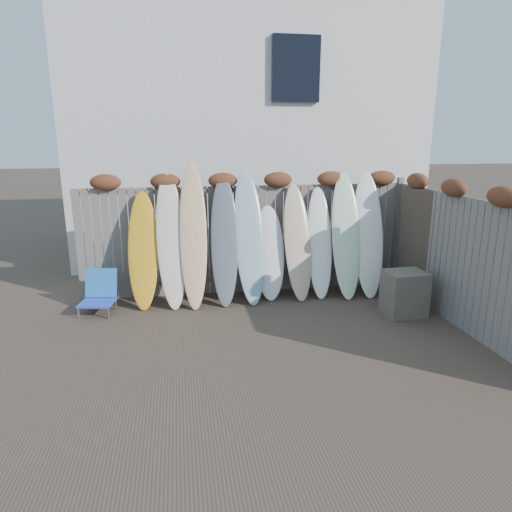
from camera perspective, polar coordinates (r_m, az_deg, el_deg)
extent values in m
plane|color=#493A2D|center=(6.55, 1.80, -11.16)|extent=(80.00, 80.00, 0.00)
cube|color=slate|center=(8.46, -1.37, 2.03)|extent=(6.00, 0.10, 2.00)
cube|color=slate|center=(9.36, 17.14, 2.92)|extent=(0.10, 0.10, 2.10)
ellipsoid|color=brown|center=(8.25, -18.30, 8.72)|extent=(0.52, 0.28, 0.28)
ellipsoid|color=brown|center=(8.17, -11.27, 9.12)|extent=(0.52, 0.28, 0.28)
ellipsoid|color=brown|center=(8.20, -4.18, 9.38)|extent=(0.52, 0.28, 0.28)
ellipsoid|color=brown|center=(8.36, 2.75, 9.50)|extent=(0.52, 0.28, 0.28)
ellipsoid|color=brown|center=(8.63, 9.34, 9.49)|extent=(0.52, 0.28, 0.28)
ellipsoid|color=brown|center=(9.00, 15.46, 9.37)|extent=(0.52, 0.28, 0.28)
cube|color=slate|center=(7.53, 24.54, -0.93)|extent=(0.10, 4.40, 2.00)
ellipsoid|color=brown|center=(6.75, 28.53, 6.51)|extent=(0.28, 0.56, 0.28)
ellipsoid|color=brown|center=(7.64, 23.50, 7.83)|extent=(0.28, 0.56, 0.28)
ellipsoid|color=brown|center=(8.58, 19.53, 8.82)|extent=(0.28, 0.56, 0.28)
cube|color=silver|center=(12.39, -1.92, 15.36)|extent=(8.00, 5.00, 6.00)
cube|color=black|center=(10.12, 5.01, 22.28)|extent=(1.00, 0.12, 1.30)
cube|color=blue|center=(8.01, -19.24, -5.53)|extent=(0.61, 0.55, 0.03)
cube|color=#2775C3|center=(8.15, -18.79, -3.18)|extent=(0.55, 0.26, 0.49)
cylinder|color=silver|center=(7.96, -21.31, -6.62)|extent=(0.03, 0.03, 0.20)
cylinder|color=#AAABB1|center=(8.30, -20.30, -5.65)|extent=(0.03, 0.03, 0.20)
cylinder|color=#ACACB3|center=(7.79, -17.98, -6.78)|extent=(0.03, 0.03, 0.20)
cylinder|color=#9FA0A6|center=(8.14, -17.10, -5.77)|extent=(0.03, 0.03, 0.20)
cube|color=#484036|center=(7.88, 18.06, -4.45)|extent=(0.65, 0.55, 0.74)
cube|color=#483F2C|center=(8.40, 20.47, 0.91)|extent=(0.38, 1.29, 1.98)
ellipsoid|color=gold|center=(7.98, -13.94, 0.68)|extent=(0.56, 0.73, 1.96)
ellipsoid|color=beige|center=(7.91, -10.58, 1.84)|extent=(0.54, 0.82, 2.25)
ellipsoid|color=#EB956F|center=(7.87, -7.84, 2.54)|extent=(0.51, 0.87, 2.43)
ellipsoid|color=#585D67|center=(7.93, -3.99, 1.87)|extent=(0.54, 0.81, 2.20)
ellipsoid|color=#8BADBC|center=(7.98, -0.84, 2.32)|extent=(0.57, 0.83, 2.29)
ellipsoid|color=white|center=(8.21, 1.68, 0.42)|extent=(0.57, 0.62, 1.66)
ellipsoid|color=beige|center=(8.21, 5.22, 1.72)|extent=(0.54, 0.75, 2.04)
ellipsoid|color=white|center=(8.37, 7.94, 1.66)|extent=(0.51, 0.73, 1.97)
ellipsoid|color=#D1F1C6|center=(8.43, 11.18, 2.49)|extent=(0.57, 0.81, 2.23)
ellipsoid|color=white|center=(8.59, 13.85, 2.62)|extent=(0.62, 0.84, 2.24)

